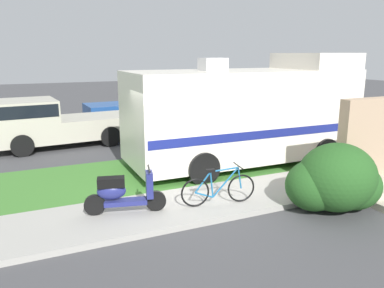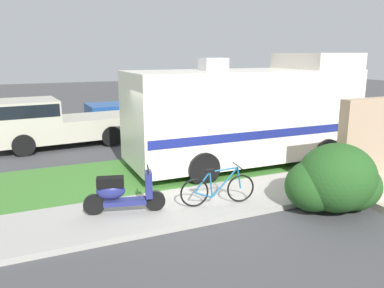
{
  "view_description": "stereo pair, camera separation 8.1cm",
  "coord_description": "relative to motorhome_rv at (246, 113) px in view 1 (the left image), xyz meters",
  "views": [
    {
      "loc": [
        -3.35,
        -8.65,
        3.43
      ],
      "look_at": [
        0.74,
        0.3,
        1.1
      ],
      "focal_mm": 35.93,
      "sensor_mm": 36.0,
      "label": 1
    },
    {
      "loc": [
        -3.28,
        -8.68,
        3.43
      ],
      "look_at": [
        0.74,
        0.3,
        1.1
      ],
      "focal_mm": 35.93,
      "sensor_mm": 36.0,
      "label": 2
    }
  ],
  "objects": [
    {
      "name": "ground_plane",
      "position": [
        -3.05,
        -1.32,
        -1.64
      ],
      "size": [
        80.0,
        80.0,
        0.0
      ],
      "primitive_type": "plane",
      "color": "#424244"
    },
    {
      "name": "sidewalk",
      "position": [
        -3.05,
        -2.52,
        -1.58
      ],
      "size": [
        24.0,
        2.0,
        0.12
      ],
      "color": "#9E9B93",
      "rests_on": "ground"
    },
    {
      "name": "bottle_green",
      "position": [
        1.25,
        -2.07,
        -1.39
      ],
      "size": [
        0.07,
        0.07,
        0.3
      ],
      "color": "#B2B2B7",
      "rests_on": "ground"
    },
    {
      "name": "bottle_spare",
      "position": [
        1.95,
        -2.51,
        -1.4
      ],
      "size": [
        0.07,
        0.07,
        0.27
      ],
      "color": "brown",
      "rests_on": "ground"
    },
    {
      "name": "bush_by_porch",
      "position": [
        -0.23,
        -4.01,
        -0.93
      ],
      "size": [
        2.12,
        1.59,
        1.5
      ],
      "color": "#23511E",
      "rests_on": "ground"
    },
    {
      "name": "grass_strip",
      "position": [
        -3.05,
        0.18,
        -1.6
      ],
      "size": [
        24.0,
        3.4,
        0.08
      ],
      "color": "#3D752D",
      "rests_on": "ground"
    },
    {
      "name": "pickup_truck_near",
      "position": [
        -5.44,
        5.01,
        -0.67
      ],
      "size": [
        5.27,
        2.52,
        1.81
      ],
      "color": "#B7B29E",
      "rests_on": "ground"
    },
    {
      "name": "pickup_truck_far",
      "position": [
        -0.08,
        8.17,
        -0.64
      ],
      "size": [
        5.74,
        2.26,
        1.89
      ],
      "color": "#1E478C",
      "rests_on": "ground"
    },
    {
      "name": "porch_steps",
      "position": [
        1.4,
        -3.61,
        -0.67
      ],
      "size": [
        2.0,
        1.26,
        2.4
      ],
      "color": "#B2A893",
      "rests_on": "ground"
    },
    {
      "name": "bicycle",
      "position": [
        -2.49,
        -2.85,
        -1.15
      ],
      "size": [
        1.72,
        0.52,
        0.88
      ],
      "color": "black",
      "rests_on": "ground"
    },
    {
      "name": "scooter",
      "position": [
        -4.57,
        -2.43,
        -1.06
      ],
      "size": [
        1.69,
        0.66,
        0.97
      ],
      "color": "black",
      "rests_on": "ground"
    },
    {
      "name": "motorhome_rv",
      "position": [
        0.0,
        0.0,
        0.0
      ],
      "size": [
        7.14,
        2.81,
        3.44
      ],
      "color": "silver",
      "rests_on": "ground"
    }
  ]
}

